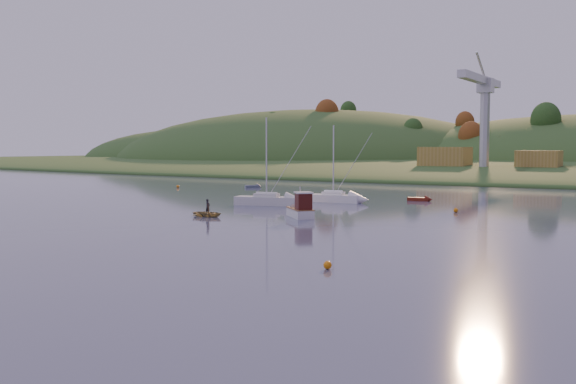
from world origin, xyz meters
The scene contains 20 objects.
far_shore centered at (0.00, 230.00, 0.00)m, with size 620.00×220.00×1.50m, color #2D441B.
shore_slope centered at (0.00, 165.00, 0.00)m, with size 640.00×150.00×7.00m, color #2D441B.
hill_left_far centered at (-160.00, 215.00, 0.00)m, with size 120.00×100.00×32.00m, color #2D441B.
hill_left centered at (-90.00, 200.00, 0.00)m, with size 170.00×140.00×44.00m, color #2D441B.
hillside_trees centered at (0.00, 185.00, 0.00)m, with size 280.00×50.00×32.00m, color #1C4619, non-canonical shape.
wharf centered at (5.00, 122.00, 1.20)m, with size 42.00×16.00×2.40m, color slate.
shed_west centered at (-8.00, 123.00, 4.80)m, with size 11.00×8.00×4.80m, color olive.
shed_east centered at (13.00, 124.00, 4.40)m, with size 9.00×7.00×4.00m, color olive.
dock_crane centered at (2.00, 118.39, 17.17)m, with size 3.20×28.00×20.30m.
fishing_boat centered at (7.36, 30.25, 0.79)m, with size 5.27×5.17×3.60m.
sailboat_near centered at (-2.88, 39.43, 0.71)m, with size 8.16×4.41×10.84m.
sailboat_far centered at (2.01, 47.80, 0.67)m, with size 7.44×2.99×10.04m.
canoe centered at (-0.79, 25.42, 0.34)m, with size 2.35×3.29×0.68m, color #9C8C56.
paddler centered at (-0.79, 25.42, 0.79)m, with size 0.57×0.38×1.58m, color black.
red_tender centered at (11.40, 55.65, 0.23)m, with size 3.43×1.61×1.12m.
grey_dinghy centered at (-23.76, 66.90, 0.23)m, with size 2.89×2.94×1.12m.
buoy_0 centered at (23.45, 6.82, 0.25)m, with size 0.50×0.50×0.50m, color orange.
buoy_1 centered at (19.72, 43.25, 0.25)m, with size 0.50×0.50×0.50m, color orange.
buoy_2 centered at (-35.29, 59.38, 0.25)m, with size 0.50×0.50×0.50m, color orange.
buoy_3 centered at (-4.75, 59.02, 0.25)m, with size 0.50×0.50×0.50m, color orange.
Camera 1 is at (41.38, -26.19, 7.23)m, focal length 40.00 mm.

